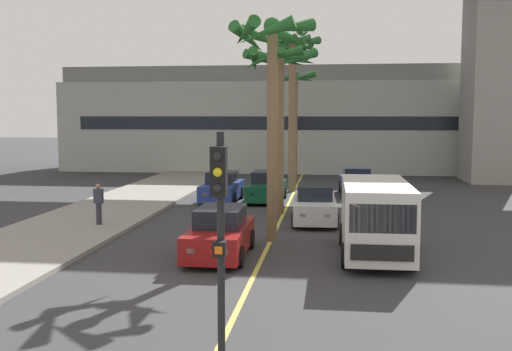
{
  "coord_description": "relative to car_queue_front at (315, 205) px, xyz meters",
  "views": [
    {
      "loc": [
        2.08,
        -2.67,
        4.46
      ],
      "look_at": [
        0.0,
        14.0,
        2.76
      ],
      "focal_mm": 42.06,
      "sensor_mm": 36.0,
      "label": 1
    }
  ],
  "objects": [
    {
      "name": "pier_building_backdrop",
      "position": [
        -1.46,
        24.14,
        3.32
      ],
      "size": [
        38.52,
        8.04,
        8.19
      ],
      "color": "#ADB2A8",
      "rests_on": "ground"
    },
    {
      "name": "palm_tree_near_median",
      "position": [
        -1.62,
        10.04,
        6.4
      ],
      "size": [
        3.26,
        3.31,
        8.99
      ],
      "color": "brown",
      "rests_on": "ground"
    },
    {
      "name": "lane_stripe_center",
      "position": [
        -1.46,
        1.94,
        -0.72
      ],
      "size": [
        0.14,
        56.0,
        0.01
      ],
      "primitive_type": "cube",
      "color": "#DBCC4C",
      "rests_on": "ground"
    },
    {
      "name": "palm_tree_mid_median",
      "position": [
        -1.87,
        16.56,
        5.06
      ],
      "size": [
        3.01,
        3.09,
        7.51
      ],
      "color": "brown",
      "rests_on": "ground"
    },
    {
      "name": "car_queue_fourth",
      "position": [
        2.07,
        8.76,
        0.0
      ],
      "size": [
        1.92,
        4.15,
        1.56
      ],
      "color": "navy",
      "rests_on": "ground"
    },
    {
      "name": "sidewalk_left",
      "position": [
        -9.46,
        -6.06,
        -0.65
      ],
      "size": [
        4.8,
        80.0,
        0.15
      ],
      "primitive_type": "cube",
      "color": "gray",
      "rests_on": "ground"
    },
    {
      "name": "delivery_van",
      "position": [
        2.04,
        -5.89,
        0.57
      ],
      "size": [
        2.17,
        5.25,
        2.36
      ],
      "color": "silver",
      "rests_on": "ground"
    },
    {
      "name": "traffic_light_median_near",
      "position": [
        -1.06,
        -15.77,
        1.99
      ],
      "size": [
        0.24,
        0.37,
        4.2
      ],
      "color": "black",
      "rests_on": "ground"
    },
    {
      "name": "car_queue_fifth",
      "position": [
        -2.81,
        -6.44,
        0.0
      ],
      "size": [
        1.86,
        4.11,
        1.56
      ],
      "color": "maroon",
      "rests_on": "ground"
    },
    {
      "name": "car_queue_third",
      "position": [
        -2.64,
        5.85,
        0.0
      ],
      "size": [
        1.87,
        4.12,
        1.56
      ],
      "color": "#0C4728",
      "rests_on": "ground"
    },
    {
      "name": "palm_tree_far_median",
      "position": [
        -1.4,
        -3.93,
        5.62
      ],
      "size": [
        3.07,
        3.12,
        7.79
      ],
      "color": "brown",
      "rests_on": "ground"
    },
    {
      "name": "car_queue_front",
      "position": [
        0.0,
        0.0,
        0.0
      ],
      "size": [
        1.94,
        4.16,
        1.56
      ],
      "color": "white",
      "rests_on": "ground"
    },
    {
      "name": "palm_tree_farthest_median",
      "position": [
        -1.66,
        2.01,
        5.29
      ],
      "size": [
        3.48,
        3.5,
        7.5
      ],
      "color": "brown",
      "rests_on": "ground"
    },
    {
      "name": "car_queue_second",
      "position": [
        -4.91,
        5.44,
        0.0
      ],
      "size": [
        1.86,
        4.11,
        1.56
      ],
      "color": "navy",
      "rests_on": "ground"
    },
    {
      "name": "pedestrian_mid_block",
      "position": [
        -8.42,
        -2.35,
        0.28
      ],
      "size": [
        0.34,
        0.22,
        1.62
      ],
      "color": "#2D2D38",
      "rests_on": "sidewalk_left"
    }
  ]
}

